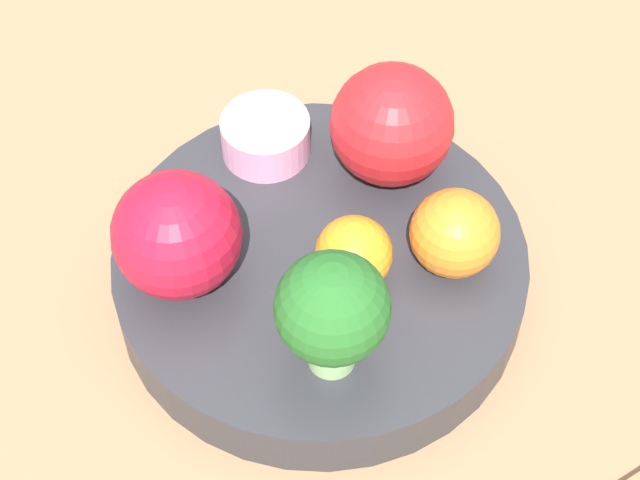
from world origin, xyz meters
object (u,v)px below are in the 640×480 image
Objects in this scene: broccoli at (332,311)px; orange_front at (455,233)px; orange_back at (359,249)px; bowl at (320,270)px; apple_green at (177,235)px; small_cup at (266,136)px; apple_red at (392,125)px.

orange_front is at bearing -93.42° from broccoli.
orange_back is (0.02, -0.04, -0.02)m from broccoli.
bowl is at bearing -42.43° from broccoli.
apple_green is (0.04, 0.05, 0.05)m from bowl.
broccoli is 0.09m from apple_green.
apple_green is at bearing 107.41° from small_cup.
bowl is 0.08m from apple_green.
apple_green is 0.13m from orange_front.
orange_front is 0.05m from orange_back.
apple_green reaches higher than bowl.
orange_front is (-0.06, 0.03, -0.01)m from apple_red.
orange_front is (-0.00, -0.08, -0.02)m from broccoli.
apple_red is 1.45× the size of orange_front.
apple_red is at bearing -147.23° from small_cup.
bowl is 3.03× the size of broccoli.
orange_front is at bearing -128.54° from orange_back.
apple_red is 0.07m from orange_front.
small_cup is (0.09, -0.03, -0.01)m from orange_back.
broccoli is (-0.04, 0.04, 0.05)m from bowl.
small_cup is (0.05, 0.04, -0.02)m from apple_red.
apple_red is 0.12m from apple_green.
small_cup is (0.11, -0.07, -0.03)m from broccoli.
small_cup is (0.03, -0.08, -0.02)m from apple_green.
orange_back is at bearing 51.46° from orange_front.
orange_front reaches higher than small_cup.
apple_red is 0.07m from orange_back.
broccoli is 0.08m from orange_front.
small_cup is (0.12, 0.01, -0.01)m from orange_front.
orange_back reaches higher than small_cup.
bowl is 4.74× the size of orange_front.
orange_back reaches higher than bowl.
orange_front reaches higher than bowl.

